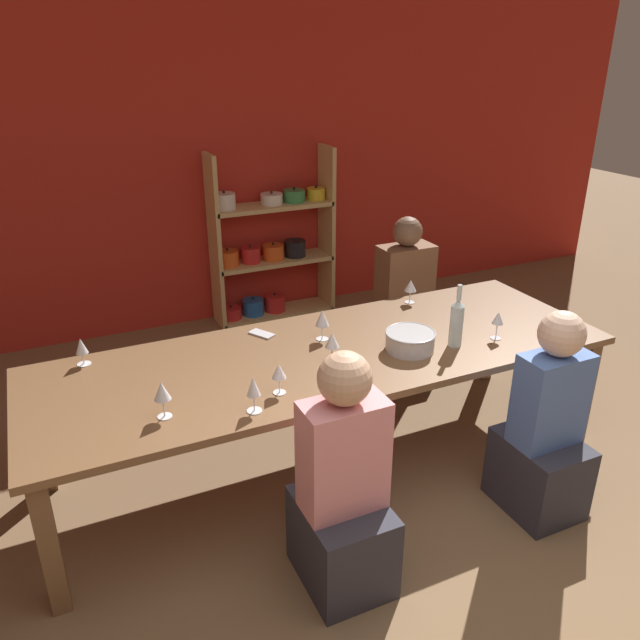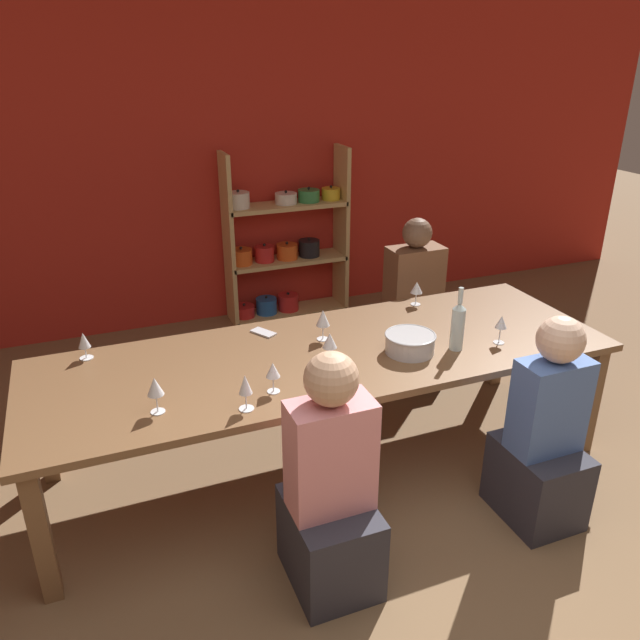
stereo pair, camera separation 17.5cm
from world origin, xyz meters
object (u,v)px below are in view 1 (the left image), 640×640
at_px(wine_glass_white_b, 498,319).
at_px(person_near_b, 342,500).
at_px(dining_table, 328,362).
at_px(wine_glass_red_c, 162,392).
at_px(wine_glass_white_a, 332,341).
at_px(wine_glass_red_a, 411,286).
at_px(person_near_a, 544,437).
at_px(mixing_bowl, 410,340).
at_px(person_far_a, 403,315).
at_px(wine_glass_red_b, 81,347).
at_px(shelf_unit, 269,251).
at_px(wine_glass_empty_a, 322,319).
at_px(wine_glass_red_d, 279,372).
at_px(cell_phone, 262,334).
at_px(wine_bottle_green, 457,322).
at_px(wine_glass_white_c, 253,388).

bearing_deg(wine_glass_white_b, person_near_b, -156.14).
bearing_deg(dining_table, wine_glass_red_c, -163.79).
distance_m(wine_glass_white_a, wine_glass_red_a, 0.98).
distance_m(dining_table, person_near_a, 1.18).
height_order(mixing_bowl, person_far_a, person_far_a).
bearing_deg(person_near_a, wine_glass_red_b, 149.65).
relative_size(wine_glass_red_a, person_near_a, 0.14).
bearing_deg(wine_glass_red_b, shelf_unit, 46.53).
distance_m(wine_glass_empty_a, wine_glass_red_d, 0.63).
bearing_deg(mixing_bowl, wine_glass_empty_a, 139.51).
distance_m(dining_table, cell_phone, 0.44).
bearing_deg(wine_bottle_green, wine_glass_white_c, -171.95).
height_order(mixing_bowl, person_near_b, person_near_b).
xyz_separation_m(dining_table, person_near_a, (0.84, -0.80, -0.24)).
relative_size(wine_glass_red_d, cell_phone, 0.95).
relative_size(dining_table, cell_phone, 19.14).
bearing_deg(dining_table, wine_glass_white_c, -144.65).
xyz_separation_m(wine_glass_white_c, person_near_a, (1.40, -0.40, -0.42)).
distance_m(wine_glass_red_b, wine_glass_red_c, 0.74).
bearing_deg(wine_glass_red_d, wine_glass_white_b, 1.96).
distance_m(cell_phone, person_near_a, 1.62).
bearing_deg(wine_glass_red_b, wine_glass_empty_a, -11.28).
relative_size(person_near_a, person_near_b, 0.97).
distance_m(cell_phone, person_far_a, 1.40).
bearing_deg(wine_glass_red_d, dining_table, 36.52).
height_order(wine_glass_red_b, person_near_b, person_near_b).
height_order(wine_glass_red_c, person_near_b, person_near_b).
bearing_deg(mixing_bowl, wine_glass_red_a, 57.51).
distance_m(wine_glass_white_a, person_near_b, 0.85).
bearing_deg(wine_glass_red_b, wine_glass_red_c, -68.15).
height_order(wine_glass_red_d, person_near_a, person_near_a).
height_order(wine_glass_white_b, person_near_b, person_near_b).
height_order(mixing_bowl, wine_glass_white_c, wine_glass_white_c).
height_order(dining_table, wine_glass_red_b, wine_glass_red_b).
bearing_deg(wine_glass_red_b, wine_glass_red_d, -40.71).
bearing_deg(wine_glass_red_d, wine_glass_empty_a, 45.89).
bearing_deg(wine_glass_red_d, wine_glass_red_a, 30.98).
distance_m(wine_glass_empty_a, wine_glass_white_c, 0.82).
relative_size(wine_glass_empty_a, wine_glass_white_c, 1.02).
height_order(wine_glass_white_a, person_near_a, person_near_a).
xyz_separation_m(shelf_unit, wine_glass_white_b, (0.45, -2.46, 0.24)).
xyz_separation_m(shelf_unit, wine_glass_red_d, (-0.89, -2.50, 0.23)).
bearing_deg(wine_glass_white_c, dining_table, 35.35).
relative_size(dining_table, wine_glass_red_b, 21.16).
relative_size(wine_bottle_green, cell_phone, 2.17).
height_order(wine_glass_empty_a, person_near_a, person_near_a).
bearing_deg(person_near_a, wine_glass_white_c, 164.18).
bearing_deg(wine_glass_white_b, wine_glass_white_a, 172.53).
bearing_deg(cell_phone, person_far_a, 21.09).
bearing_deg(wine_glass_red_b, wine_glass_white_b, -16.97).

